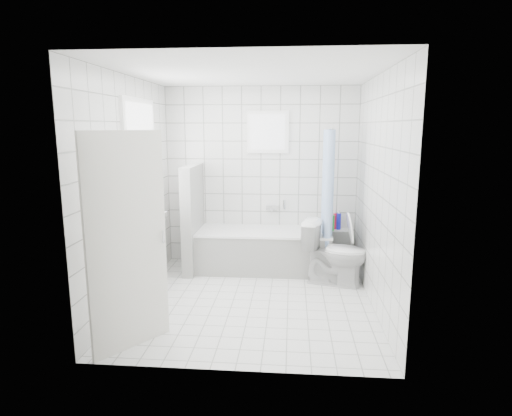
{
  "coord_description": "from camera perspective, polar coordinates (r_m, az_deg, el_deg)",
  "views": [
    {
      "loc": [
        0.45,
        -4.76,
        2.03
      ],
      "look_at": [
        0.02,
        0.35,
        1.05
      ],
      "focal_mm": 30.0,
      "sensor_mm": 36.0,
      "label": 1
    }
  ],
  "objects": [
    {
      "name": "curtain_rod",
      "position": [
        5.88,
        9.8,
        10.37
      ],
      "size": [
        0.02,
        0.8,
        0.02
      ],
      "primitive_type": "cylinder",
      "rotation": [
        1.57,
        0.0,
        0.0
      ],
      "color": "silver",
      "rests_on": "wall_back"
    },
    {
      "name": "tiled_ledge",
      "position": [
        6.42,
        10.51,
        -5.23
      ],
      "size": [
        0.4,
        0.24,
        0.55
      ],
      "primitive_type": "cube",
      "color": "white",
      "rests_on": "ground"
    },
    {
      "name": "wall_front",
      "position": [
        3.37,
        -3.04,
        -1.7
      ],
      "size": [
        2.8,
        0.02,
        2.6
      ],
      "primitive_type": "cube",
      "color": "white",
      "rests_on": "ground"
    },
    {
      "name": "ceiling",
      "position": [
        4.82,
        -0.66,
        17.61
      ],
      "size": [
        3.0,
        3.0,
        0.0
      ],
      "primitive_type": "plane",
      "rotation": [
        3.14,
        0.0,
        0.0
      ],
      "color": "white",
      "rests_on": "ground"
    },
    {
      "name": "sill_bottles",
      "position": [
        5.38,
        -14.3,
        -0.22
      ],
      "size": [
        0.17,
        0.78,
        0.33
      ],
      "color": "white",
      "rests_on": "window_sill"
    },
    {
      "name": "wall_left",
      "position": [
        5.16,
        -16.31,
        2.25
      ],
      "size": [
        0.02,
        3.0,
        2.6
      ],
      "primitive_type": "cube",
      "color": "white",
      "rests_on": "ground"
    },
    {
      "name": "partition_wall",
      "position": [
        6.14,
        -8.39,
        -1.34
      ],
      "size": [
        0.15,
        0.85,
        1.5
      ],
      "primitive_type": "cube",
      "color": "white",
      "rests_on": "ground"
    },
    {
      "name": "window_left",
      "position": [
        5.39,
        -14.89,
        5.88
      ],
      "size": [
        0.01,
        0.9,
        1.4
      ],
      "primitive_type": "cube",
      "color": "white",
      "rests_on": "wall_left"
    },
    {
      "name": "toilet",
      "position": [
        5.68,
        10.48,
        -5.9
      ],
      "size": [
        0.91,
        0.67,
        0.83
      ],
      "primitive_type": "imported",
      "rotation": [
        0.0,
        0.0,
        1.3
      ],
      "color": "white",
      "rests_on": "ground"
    },
    {
      "name": "wall_right",
      "position": [
        4.91,
        15.87,
        1.85
      ],
      "size": [
        0.02,
        3.0,
        2.6
      ],
      "primitive_type": "cube",
      "color": "white",
      "rests_on": "ground"
    },
    {
      "name": "wall_back",
      "position": [
        6.32,
        0.66,
        4.18
      ],
      "size": [
        2.8,
        0.02,
        2.6
      ],
      "primitive_type": "cube",
      "color": "white",
      "rests_on": "ground"
    },
    {
      "name": "ledge_bottles",
      "position": [
        6.33,
        10.5,
        -1.81
      ],
      "size": [
        0.17,
        0.17,
        0.24
      ],
      "color": "red",
      "rests_on": "tiled_ledge"
    },
    {
      "name": "tub_faucet",
      "position": [
        6.34,
        2.16,
        0.08
      ],
      "size": [
        0.18,
        0.06,
        0.06
      ],
      "primitive_type": "cube",
      "color": "silver",
      "rests_on": "wall_back"
    },
    {
      "name": "bathtub",
      "position": [
        6.15,
        1.04,
        -5.61
      ],
      "size": [
        1.88,
        0.77,
        0.58
      ],
      "color": "white",
      "rests_on": "ground"
    },
    {
      "name": "ground",
      "position": [
        5.2,
        -0.6,
        -12.18
      ],
      "size": [
        3.0,
        3.0,
        0.0
      ],
      "primitive_type": "plane",
      "color": "white",
      "rests_on": "ground"
    },
    {
      "name": "shower_curtain",
      "position": [
        5.83,
        9.63,
        1.48
      ],
      "size": [
        0.14,
        0.48,
        1.78
      ],
      "primitive_type": null,
      "color": "#4779D0",
      "rests_on": "curtain_rod"
    },
    {
      "name": "door",
      "position": [
        4.02,
        -16.75,
        -4.5
      ],
      "size": [
        0.52,
        0.66,
        2.0
      ],
      "primitive_type": "cube",
      "rotation": [
        0.0,
        0.0,
        -0.65
      ],
      "color": "silver",
      "rests_on": "ground"
    },
    {
      "name": "window_back",
      "position": [
        6.23,
        1.57,
        10.08
      ],
      "size": [
        0.5,
        0.01,
        0.5
      ],
      "primitive_type": "cube",
      "color": "white",
      "rests_on": "wall_back"
    },
    {
      "name": "window_sill",
      "position": [
        5.49,
        -14.07,
        -1.83
      ],
      "size": [
        0.18,
        1.02,
        0.08
      ],
      "primitive_type": "cube",
      "color": "white",
      "rests_on": "wall_left"
    }
  ]
}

